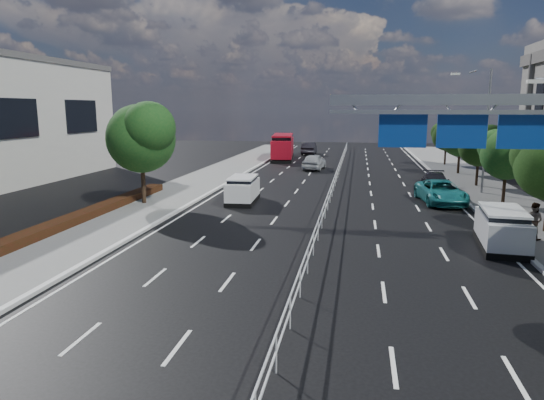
# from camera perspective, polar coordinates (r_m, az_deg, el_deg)

# --- Properties ---
(ground) EXTENTS (160.00, 160.00, 0.00)m
(ground) POSITION_cam_1_polar(r_m,az_deg,el_deg) (13.04, 1.10, -17.93)
(ground) COLOR black
(ground) RESTS_ON ground
(median_fence) EXTENTS (0.05, 85.00, 1.02)m
(median_fence) POSITION_cam_1_polar(r_m,az_deg,el_deg) (34.33, 7.02, 1.07)
(median_fence) COLOR silver
(median_fence) RESTS_ON ground
(overhead_gantry) EXTENTS (10.24, 0.38, 7.45)m
(overhead_gantry) POSITION_cam_1_polar(r_m,az_deg,el_deg) (21.93, 23.45, 8.18)
(overhead_gantry) COLOR gray
(overhead_gantry) RESTS_ON ground
(streetlight_far) EXTENTS (2.78, 2.40, 9.00)m
(streetlight_far) POSITION_cam_1_polar(r_m,az_deg,el_deg) (38.32, 23.54, 8.31)
(streetlight_far) COLOR gray
(streetlight_far) RESTS_ON ground
(near_tree_back) EXTENTS (4.84, 4.51, 6.69)m
(near_tree_back) POSITION_cam_1_polar(r_m,az_deg,el_deg) (32.37, -15.09, 7.48)
(near_tree_back) COLOR black
(near_tree_back) RESTS_ON ground
(far_tree_e) EXTENTS (3.63, 3.38, 5.13)m
(far_tree_e) POSITION_cam_1_polar(r_m,az_deg,el_deg) (34.71, 26.04, 5.21)
(far_tree_e) COLOR black
(far_tree_e) RESTS_ON ground
(far_tree_f) EXTENTS (3.52, 3.28, 5.02)m
(far_tree_f) POSITION_cam_1_polar(r_m,az_deg,el_deg) (41.96, 23.28, 6.11)
(far_tree_f) COLOR black
(far_tree_f) RESTS_ON ground
(far_tree_g) EXTENTS (3.96, 3.69, 5.45)m
(far_tree_g) POSITION_cam_1_polar(r_m,az_deg,el_deg) (49.26, 21.37, 7.12)
(far_tree_g) COLOR black
(far_tree_g) RESTS_ON ground
(far_tree_h) EXTENTS (3.41, 3.18, 4.91)m
(far_tree_h) POSITION_cam_1_polar(r_m,az_deg,el_deg) (56.65, 19.89, 7.26)
(far_tree_h) COLOR black
(far_tree_h) RESTS_ON ground
(white_minivan) EXTENTS (1.97, 4.14, 1.76)m
(white_minivan) POSITION_cam_1_polar(r_m,az_deg,el_deg) (32.64, -3.46, 1.23)
(white_minivan) COLOR black
(white_minivan) RESTS_ON ground
(red_bus) EXTENTS (3.54, 10.45, 3.06)m
(red_bus) POSITION_cam_1_polar(r_m,az_deg,el_deg) (60.50, 1.28, 6.34)
(red_bus) COLOR black
(red_bus) RESTS_ON ground
(near_car_silver) EXTENTS (2.40, 4.91, 1.61)m
(near_car_silver) POSITION_cam_1_polar(r_m,az_deg,el_deg) (50.56, 4.99, 4.53)
(near_car_silver) COLOR #ADB0B4
(near_car_silver) RESTS_ON ground
(near_car_dark) EXTENTS (1.78, 5.03, 1.66)m
(near_car_dark) POSITION_cam_1_polar(r_m,az_deg,el_deg) (66.81, 4.39, 6.07)
(near_car_dark) COLOR black
(near_car_dark) RESTS_ON ground
(silver_minivan) EXTENTS (2.23, 4.49, 1.80)m
(silver_minivan) POSITION_cam_1_polar(r_m,az_deg,el_deg) (24.33, 25.43, -3.06)
(silver_minivan) COLOR black
(silver_minivan) RESTS_ON ground
(parked_car_teal) EXTENTS (3.14, 5.70, 1.51)m
(parked_car_teal) POSITION_cam_1_polar(r_m,az_deg,el_deg) (34.20, 19.27, 0.89)
(parked_car_teal) COLOR #186C70
(parked_car_teal) RESTS_ON ground
(parked_car_dark) EXTENTS (2.27, 4.89, 1.38)m
(parked_car_dark) POSITION_cam_1_polar(r_m,az_deg,el_deg) (39.16, 18.65, 2.02)
(parked_car_dark) COLOR black
(parked_car_dark) RESTS_ON ground
(pedestrian_b) EXTENTS (1.09, 1.07, 1.77)m
(pedestrian_b) POSITION_cam_1_polar(r_m,az_deg,el_deg) (26.01, 28.40, -2.17)
(pedestrian_b) COLOR gray
(pedestrian_b) RESTS_ON sidewalk_far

